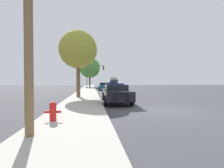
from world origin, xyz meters
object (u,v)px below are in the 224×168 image
(fire_hydrant, at_px, (53,111))
(car_background_midblock, at_px, (104,86))
(tree_sidewalk_near, at_px, (78,50))
(box_truck, at_px, (113,82))
(police_car, at_px, (116,93))
(car_background_distant, at_px, (111,84))
(traffic_light, at_px, (94,72))
(tree_sidewalk_far, at_px, (90,68))

(fire_hydrant, distance_m, car_background_midblock, 21.97)
(fire_hydrant, bearing_deg, tree_sidewalk_near, 88.74)
(box_truck, bearing_deg, tree_sidewalk_near, 78.63)
(fire_hydrant, relative_size, box_truck, 0.11)
(police_car, distance_m, fire_hydrant, 6.65)
(tree_sidewalk_near, bearing_deg, fire_hydrant, -91.26)
(police_car, bearing_deg, fire_hydrant, 60.96)
(police_car, distance_m, car_background_distant, 31.82)
(traffic_light, height_order, tree_sidewalk_near, tree_sidewalk_near)
(tree_sidewalk_near, height_order, tree_sidewalk_far, tree_sidewalk_far)
(box_truck, relative_size, tree_sidewalk_far, 0.84)
(car_background_midblock, bearing_deg, police_car, -90.40)
(car_background_distant, distance_m, tree_sidewalk_near, 29.41)
(police_car, xyz_separation_m, traffic_light, (-1.44, 21.54, 3.00))
(box_truck, bearing_deg, traffic_light, 69.12)
(police_car, height_order, car_background_midblock, police_car)
(car_background_midblock, bearing_deg, traffic_light, 107.58)
(box_truck, distance_m, tree_sidewalk_far, 10.37)
(car_background_distant, bearing_deg, box_truck, 71.75)
(fire_hydrant, relative_size, car_background_distant, 0.17)
(car_background_distant, height_order, car_background_midblock, car_background_midblock)
(car_background_distant, height_order, tree_sidewalk_far, tree_sidewalk_far)
(police_car, distance_m, box_truck, 36.58)
(fire_hydrant, distance_m, car_background_distant, 37.97)
(fire_hydrant, distance_m, tree_sidewalk_near, 9.95)
(tree_sidewalk_near, distance_m, tree_sidewalk_far, 26.80)
(fire_hydrant, xyz_separation_m, tree_sidewalk_far, (0.95, 35.77, 4.88))
(traffic_light, distance_m, car_background_distant, 11.69)
(car_background_midblock, relative_size, tree_sidewalk_far, 0.53)
(traffic_light, bearing_deg, fire_hydrant, -94.18)
(traffic_light, xyz_separation_m, car_background_midblock, (1.71, -5.57, -3.02))
(traffic_light, distance_m, box_truck, 16.17)
(fire_hydrant, relative_size, traffic_light, 0.15)
(traffic_light, bearing_deg, car_background_midblock, -72.98)
(traffic_light, bearing_deg, police_car, -86.18)
(car_background_distant, height_order, tree_sidewalk_near, tree_sidewalk_near)
(car_background_midblock, xyz_separation_m, tree_sidewalk_near, (-3.50, -12.66, 4.02))
(tree_sidewalk_near, bearing_deg, tree_sidewalk_far, 88.39)
(tree_sidewalk_near, bearing_deg, traffic_light, 84.39)
(tree_sidewalk_far, bearing_deg, fire_hydrant, -91.52)
(police_car, relative_size, fire_hydrant, 7.24)
(police_car, relative_size, box_truck, 0.80)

